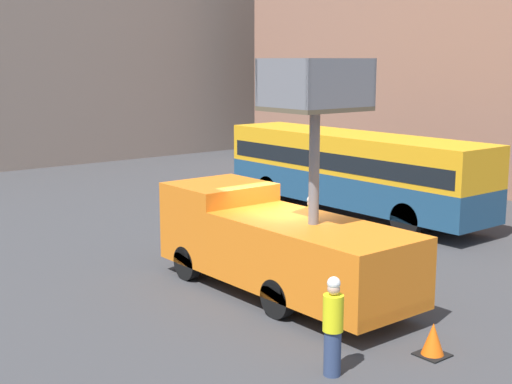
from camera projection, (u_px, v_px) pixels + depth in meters
name	position (u px, v px, depth m)	size (l,w,h in m)	color
ground_plane	(283.00, 283.00, 18.56)	(120.00, 120.00, 0.00)	#38383A
utility_truck	(277.00, 240.00, 17.43)	(2.42, 7.32, 5.75)	orange
city_bus	(353.00, 167.00, 26.33)	(2.52, 11.24, 3.05)	navy
road_worker_near_truck	(333.00, 326.00, 12.96)	(0.38, 0.38, 1.89)	navy
road_worker_directing	(311.00, 228.00, 20.32)	(0.38, 0.38, 1.94)	navy
traffic_cone_near_truck	(433.00, 340.00, 13.94)	(0.59, 0.59, 0.67)	black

